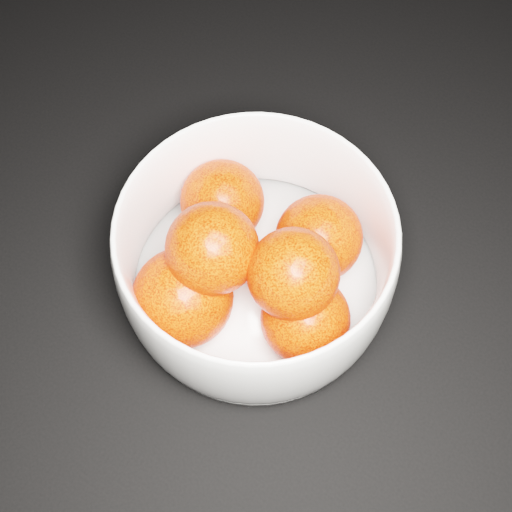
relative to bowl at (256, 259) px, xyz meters
The scene contains 2 objects.
bowl is the anchor object (origin of this frame).
orange_pile 0.01m from the bowl, 87.38° to the right, with size 0.16×0.16×0.10m.
Camera 1 is at (-0.09, -0.38, 0.49)m, focal length 50.00 mm.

